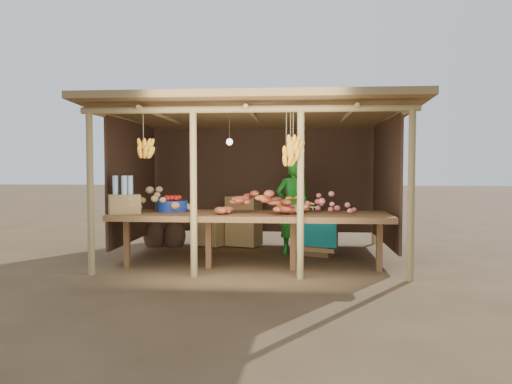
{
  "coord_description": "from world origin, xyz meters",
  "views": [
    {
      "loc": [
        0.65,
        -7.94,
        1.47
      ],
      "look_at": [
        0.0,
        0.0,
        1.05
      ],
      "focal_mm": 35.0,
      "sensor_mm": 36.0,
      "label": 1
    }
  ],
  "objects": [
    {
      "name": "ground",
      "position": [
        0.0,
        0.0,
        0.0
      ],
      "size": [
        60.0,
        60.0,
        0.0
      ],
      "primitive_type": "plane",
      "color": "brown",
      "rests_on": "ground"
    },
    {
      "name": "stall_structure",
      "position": [
        -0.06,
        -0.05,
        1.91
      ],
      "size": [
        4.7,
        3.5,
        2.43
      ],
      "color": "#9D8651",
      "rests_on": "ground"
    },
    {
      "name": "potato_heap",
      "position": [
        -1.43,
        -0.89,
        0.99
      ],
      "size": [
        1.21,
        0.87,
        0.37
      ],
      "primitive_type": null,
      "rotation": [
        0.0,
        0.0,
        0.2
      ],
      "color": "#A28253",
      "rests_on": "counter"
    },
    {
      "name": "tomato_basin",
      "position": [
        -1.18,
        -0.74,
        0.9
      ],
      "size": [
        0.45,
        0.45,
        0.24
      ],
      "rotation": [
        0.0,
        0.0,
        -0.07
      ],
      "color": "navy",
      "rests_on": "counter"
    },
    {
      "name": "carton_stack",
      "position": [
        -0.51,
        1.05,
        0.4
      ],
      "size": [
        1.3,
        0.62,
        0.9
      ],
      "color": "olive",
      "rests_on": "ground"
    },
    {
      "name": "burlap_sacks",
      "position": [
        -1.75,
        0.91,
        0.24
      ],
      "size": [
        0.78,
        0.41,
        0.55
      ],
      "color": "#422B1E",
      "rests_on": "ground"
    },
    {
      "name": "vendor",
      "position": [
        0.59,
        0.35,
        0.79
      ],
      "size": [
        0.66,
        0.53,
        1.59
      ],
      "primitive_type": "imported",
      "rotation": [
        0.0,
        0.0,
        3.43
      ],
      "color": "#19721C",
      "rests_on": "ground"
    },
    {
      "name": "tarp_crate",
      "position": [
        0.96,
        0.34,
        0.33
      ],
      "size": [
        0.85,
        0.8,
        0.81
      ],
      "color": "brown",
      "rests_on": "ground"
    },
    {
      "name": "sweet_potato_heap",
      "position": [
        0.15,
        -0.96,
        0.98
      ],
      "size": [
        1.13,
        0.69,
        0.36
      ],
      "primitive_type": null,
      "rotation": [
        0.0,
        0.0,
        0.01
      ],
      "color": "#A3472A",
      "rests_on": "counter"
    },
    {
      "name": "counter",
      "position": [
        0.0,
        -0.95,
        0.74
      ],
      "size": [
        3.9,
        1.05,
        0.8
      ],
      "color": "brown",
      "rests_on": "ground"
    },
    {
      "name": "banana_pile",
      "position": [
        0.63,
        -0.76,
        0.97
      ],
      "size": [
        0.59,
        0.37,
        0.35
      ],
      "primitive_type": null,
      "rotation": [
        0.0,
        0.0,
        0.05
      ],
      "color": "yellow",
      "rests_on": "counter"
    },
    {
      "name": "bottle_box",
      "position": [
        -1.77,
        -1.13,
        1.0
      ],
      "size": [
        0.52,
        0.48,
        0.53
      ],
      "color": "olive",
      "rests_on": "counter"
    },
    {
      "name": "onion_heap",
      "position": [
        1.05,
        -0.93,
        0.98
      ],
      "size": [
        1.0,
        0.83,
        0.36
      ],
      "primitive_type": null,
      "rotation": [
        0.0,
        0.0,
        -0.43
      ],
      "color": "#CA6263",
      "rests_on": "counter"
    }
  ]
}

